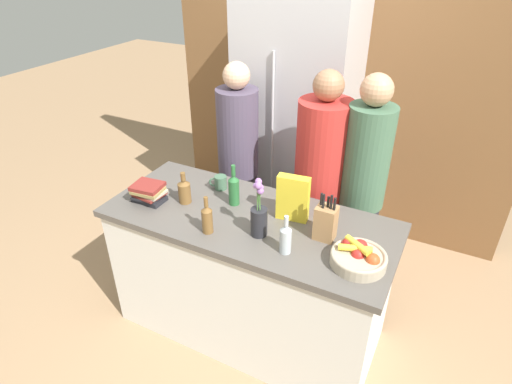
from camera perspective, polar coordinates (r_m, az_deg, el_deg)
The scene contains 17 objects.
ground_plane at distance 3.07m, azimuth -0.82°, elevation -17.25°, with size 14.00×14.00×0.00m, color #A37F5B.
kitchen_island at distance 2.75m, azimuth -0.89°, elevation -11.02°, with size 1.71×0.73×0.89m.
back_wall_wood at distance 3.63m, azimuth 10.99°, elevation 14.60°, with size 2.91×0.12×2.60m.
refrigerator at distance 3.47m, azimuth 5.35°, elevation 8.81°, with size 0.86×0.63×1.98m.
fruit_bowl at distance 2.19m, azimuth 13.52°, elevation -8.37°, with size 0.28×0.28×0.11m.
knife_block at distance 2.29m, azimuth 9.27°, elevation -3.99°, with size 0.11×0.09×0.27m.
flower_vase at distance 2.28m, azimuth 0.40°, elevation -3.31°, with size 0.09×0.09×0.34m.
cereal_box at distance 2.40m, azimuth 4.94°, elevation -0.85°, with size 0.19×0.08×0.27m.
coffee_mug at distance 2.74m, azimuth -4.81°, elevation 1.28°, with size 0.11×0.08×0.09m.
book_stack at distance 2.67m, azimuth -14.13°, elevation -0.10°, with size 0.20×0.17×0.12m.
bottle_oil at distance 2.55m, azimuth -2.97°, elevation 0.41°, with size 0.07×0.07×0.26m.
bottle_vinegar at distance 2.18m, azimuth 3.96°, elevation -6.16°, with size 0.06×0.06×0.22m.
bottle_wine at distance 2.33m, azimuth -6.54°, elevation -3.52°, with size 0.06×0.06×0.22m.
bottle_water at distance 2.61m, azimuth -9.53°, elevation 0.18°, with size 0.08×0.08×0.20m.
person_at_sink at distance 3.15m, azimuth -2.38°, elevation 4.78°, with size 0.30×0.30×1.59m.
person_in_blue at distance 2.87m, azimuth 8.58°, elevation 1.89°, with size 0.35×0.35×1.63m.
person_in_red_tee at distance 2.81m, azimuth 14.07°, elevation 1.10°, with size 0.29×0.29×1.64m.
Camera 1 is at (0.97, -1.80, 2.29)m, focal length 30.00 mm.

